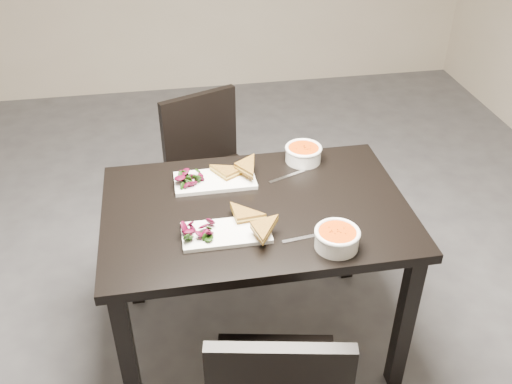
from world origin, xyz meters
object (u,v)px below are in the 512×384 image
(soup_bowl_near, at_px, (337,238))
(soup_bowl_far, at_px, (303,153))
(chair_far, at_px, (211,166))
(table, at_px, (256,226))
(plate_near, at_px, (226,233))
(plate_far, at_px, (215,181))

(soup_bowl_near, bearing_deg, soup_bowl_far, 87.67)
(chair_far, distance_m, soup_bowl_far, 0.66)
(table, relative_size, plate_near, 3.70)
(soup_bowl_near, height_order, soup_bowl_far, same)
(plate_far, bearing_deg, chair_far, 86.70)
(table, height_order, soup_bowl_far, soup_bowl_far)
(plate_far, bearing_deg, table, -55.38)
(soup_bowl_near, height_order, plate_far, soup_bowl_near)
(table, height_order, plate_far, plate_far)
(plate_near, bearing_deg, chair_far, 88.04)
(plate_near, height_order, soup_bowl_far, soup_bowl_far)
(plate_near, relative_size, plate_far, 0.96)
(plate_far, distance_m, soup_bowl_far, 0.42)
(chair_far, xyz_separation_m, soup_bowl_far, (0.37, -0.46, 0.31))
(chair_far, relative_size, soup_bowl_near, 5.19)
(chair_far, bearing_deg, table, -104.26)
(table, distance_m, soup_bowl_far, 0.43)
(plate_far, bearing_deg, soup_bowl_near, -52.25)
(table, distance_m, soup_bowl_near, 0.40)
(table, bearing_deg, soup_bowl_far, 49.07)
(plate_near, height_order, plate_far, same)
(chair_far, bearing_deg, plate_near, -114.22)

